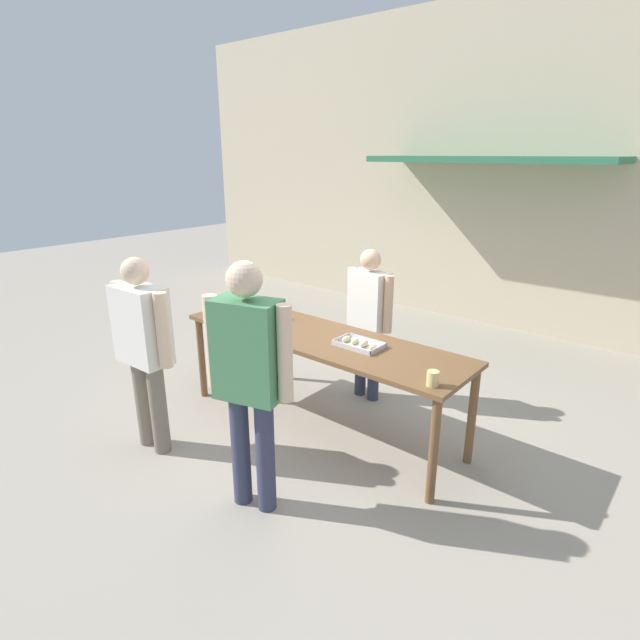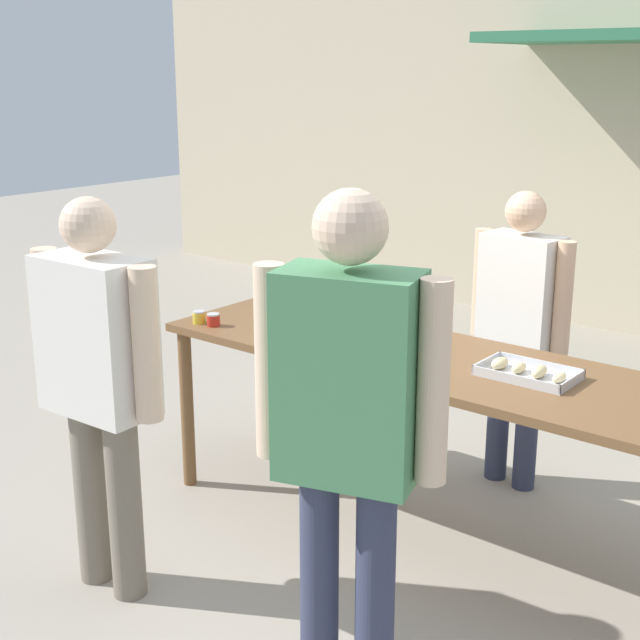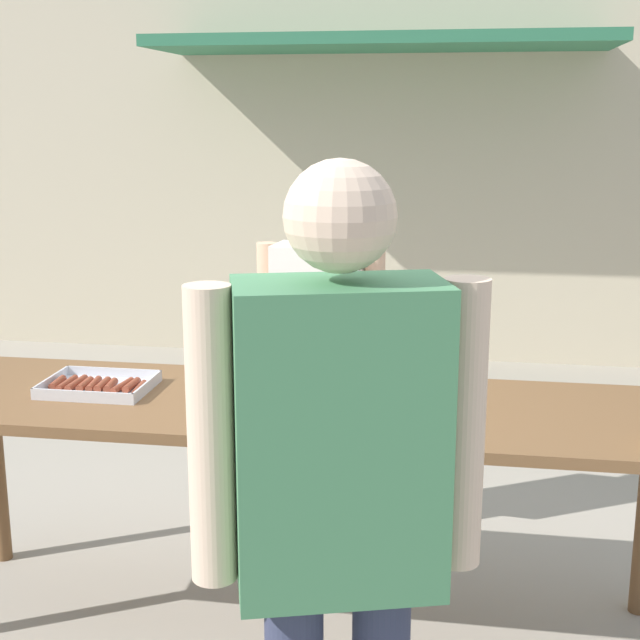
% 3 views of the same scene
% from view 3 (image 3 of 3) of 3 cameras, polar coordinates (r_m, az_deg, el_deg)
% --- Properties ---
extents(ground_plane, '(24.00, 24.00, 0.00)m').
position_cam_3_polar(ground_plane, '(3.62, -2.08, -19.02)').
color(ground_plane, '#A39989').
extents(building_facade_back, '(12.00, 1.11, 4.50)m').
position_cam_3_polar(building_facade_back, '(7.02, 4.35, 15.79)').
color(building_facade_back, beige).
rests_on(building_facade_back, ground).
extents(serving_table, '(2.82, 0.79, 0.91)m').
position_cam_3_polar(serving_table, '(3.26, -2.20, -6.76)').
color(serving_table, brown).
rests_on(serving_table, ground).
extents(food_tray_sausages, '(0.39, 0.31, 0.04)m').
position_cam_3_polar(food_tray_sausages, '(3.45, -14.02, -4.13)').
color(food_tray_sausages, silver).
rests_on(food_tray_sausages, serving_table).
extents(food_tray_buns, '(0.40, 0.25, 0.06)m').
position_cam_3_polar(food_tray_buns, '(3.19, 5.16, -5.10)').
color(food_tray_buns, silver).
rests_on(food_tray_buns, serving_table).
extents(person_server_behind_table, '(0.57, 0.26, 1.59)m').
position_cam_3_polar(person_server_behind_table, '(3.95, 0.00, -1.24)').
color(person_server_behind_table, '#333851').
rests_on(person_server_behind_table, ground).
extents(person_customer_with_cup, '(0.63, 0.37, 1.84)m').
position_cam_3_polar(person_customer_with_cup, '(2.02, 1.20, -11.20)').
color(person_customer_with_cup, '#333851').
rests_on(person_customer_with_cup, ground).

